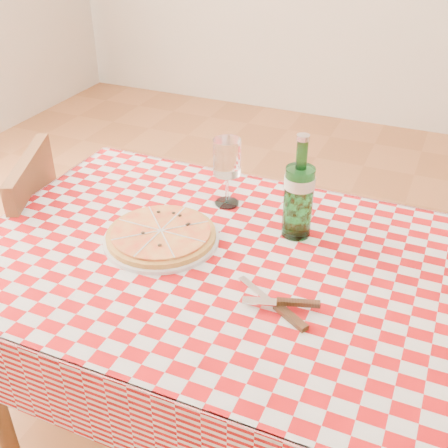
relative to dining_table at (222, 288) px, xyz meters
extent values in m
plane|color=brown|center=(0.00, 0.00, -0.66)|extent=(6.00, 6.00, 0.00)
cube|color=brown|center=(0.00, 0.00, 0.07)|extent=(1.20, 0.80, 0.04)
cylinder|color=brown|center=(-0.54, 0.34, -0.30)|extent=(0.06, 0.06, 0.71)
cylinder|color=brown|center=(0.54, 0.34, -0.30)|extent=(0.06, 0.06, 0.71)
cube|color=#99090C|center=(0.00, 0.00, 0.09)|extent=(1.30, 0.90, 0.01)
cylinder|color=brown|center=(0.61, 0.11, -0.43)|extent=(0.04, 0.04, 0.45)
cylinder|color=brown|center=(-0.77, 0.26, -0.46)|extent=(0.03, 0.03, 0.39)
cylinder|color=brown|center=(-0.64, -0.04, -0.46)|extent=(0.03, 0.03, 0.39)
cube|color=brown|center=(-0.70, 0.12, -0.02)|extent=(0.19, 0.37, 0.42)
camera|label=1|loc=(0.46, -1.06, 0.92)|focal=45.00mm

